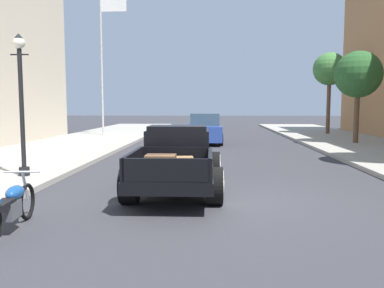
# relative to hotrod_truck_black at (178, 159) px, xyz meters

# --- Properties ---
(ground_plane) EXTENTS (140.00, 140.00, 0.00)m
(ground_plane) POSITION_rel_hotrod_truck_black_xyz_m (1.15, -1.06, -0.75)
(ground_plane) COLOR #333338
(hotrod_truck_black) EXTENTS (2.22, 4.96, 1.58)m
(hotrod_truck_black) POSITION_rel_hotrod_truck_black_xyz_m (0.00, 0.00, 0.00)
(hotrod_truck_black) COLOR black
(hotrod_truck_black) RESTS_ON ground
(motorcycle_parked) EXTENTS (0.62, 2.12, 0.93)m
(motorcycle_parked) POSITION_rel_hotrod_truck_black_xyz_m (-2.44, -3.57, -0.31)
(motorcycle_parked) COLOR black
(motorcycle_parked) RESTS_ON ground
(car_background_blue) EXTENTS (2.00, 4.37, 1.65)m
(car_background_blue) POSITION_rel_hotrod_truck_black_xyz_m (0.43, 11.74, 0.01)
(car_background_blue) COLOR #284293
(car_background_blue) RESTS_ON ground
(street_lamp_near) EXTENTS (0.50, 0.32, 3.85)m
(street_lamp_near) POSITION_rel_hotrod_truck_black_xyz_m (-4.31, 0.73, 1.63)
(street_lamp_near) COLOR black
(street_lamp_near) RESTS_ON sidewalk_left
(flagpole) EXTENTS (1.74, 0.16, 9.16)m
(flagpole) POSITION_rel_hotrod_truck_black_xyz_m (-6.03, 15.53, 5.02)
(flagpole) COLOR #B2B2B7
(flagpole) RESTS_ON sidewalk_left
(street_tree_second) EXTENTS (2.38, 2.38, 4.70)m
(street_tree_second) POSITION_rel_hotrod_truck_black_xyz_m (8.30, 10.97, 2.88)
(street_tree_second) COLOR brown
(street_tree_second) RESTS_ON sidewalk_right
(street_tree_third) EXTENTS (2.22, 2.22, 5.50)m
(street_tree_third) POSITION_rel_hotrod_truck_black_xyz_m (8.81, 17.70, 3.73)
(street_tree_third) COLOR brown
(street_tree_third) RESTS_ON sidewalk_right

